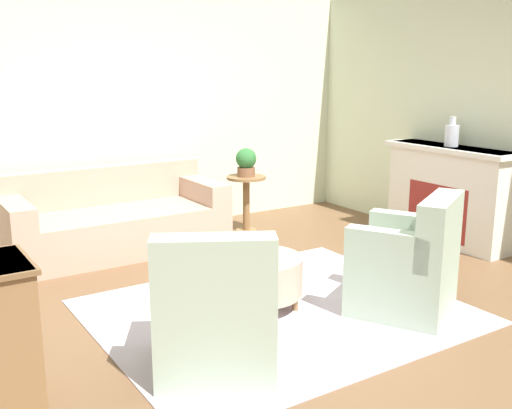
% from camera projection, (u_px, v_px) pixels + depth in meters
% --- Properties ---
extents(ground_plane, '(16.00, 16.00, 0.00)m').
position_uv_depth(ground_plane, '(278.00, 312.00, 4.73)').
color(ground_plane, brown).
extents(wall_back, '(9.79, 0.12, 2.80)m').
position_uv_depth(wall_back, '(131.00, 111.00, 6.83)').
color(wall_back, beige).
rests_on(wall_back, ground_plane).
extents(rug, '(2.75, 2.30, 0.01)m').
position_uv_depth(rug, '(278.00, 312.00, 4.73)').
color(rug, '#BCB2C1').
rests_on(rug, ground_plane).
extents(couch, '(2.23, 0.99, 0.85)m').
position_uv_depth(couch, '(115.00, 222.00, 6.27)').
color(couch, tan).
rests_on(couch, ground_plane).
extents(armchair_left, '(0.98, 0.98, 0.94)m').
position_uv_depth(armchair_left, '(215.00, 315.00, 3.74)').
color(armchair_left, '#9EB29E').
rests_on(armchair_left, rug).
extents(armchair_right, '(0.98, 0.98, 0.94)m').
position_uv_depth(armchair_right, '(409.00, 266.00, 4.66)').
color(armchair_right, '#9EB29E').
rests_on(armchair_right, rug).
extents(ottoman_table, '(0.73, 0.73, 0.42)m').
position_uv_depth(ottoman_table, '(257.00, 275.00, 4.75)').
color(ottoman_table, tan).
rests_on(ottoman_table, rug).
extents(side_table, '(0.45, 0.45, 0.67)m').
position_uv_depth(side_table, '(246.00, 195.00, 6.93)').
color(side_table, olive).
rests_on(side_table, ground_plane).
extents(fireplace, '(0.44, 1.53, 1.06)m').
position_uv_depth(fireplace, '(448.00, 193.00, 6.50)').
color(fireplace, silver).
rests_on(fireplace, ground_plane).
extents(vase_mantel_near, '(0.15, 0.15, 0.32)m').
position_uv_depth(vase_mantel_near, '(452.00, 135.00, 6.35)').
color(vase_mantel_near, silver).
rests_on(vase_mantel_near, fireplace).
extents(potted_plant_on_side_table, '(0.24, 0.24, 0.32)m').
position_uv_depth(potted_plant_on_side_table, '(246.00, 162.00, 6.84)').
color(potted_plant_on_side_table, brown).
rests_on(potted_plant_on_side_table, side_table).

